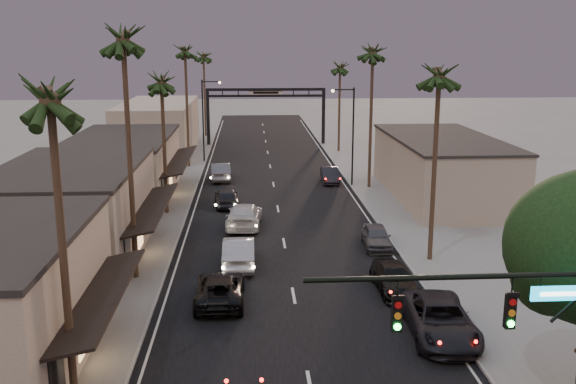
{
  "coord_description": "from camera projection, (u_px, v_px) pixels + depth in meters",
  "views": [
    {
      "loc": [
        -2.2,
        -12.23,
        12.84
      ],
      "look_at": [
        0.51,
        32.13,
        2.5
      ],
      "focal_mm": 40.0,
      "sensor_mm": 36.0,
      "label": 1
    }
  ],
  "objects": [
    {
      "name": "oncoming_white",
      "position": [
        244.0,
        215.0,
        45.79
      ],
      "size": [
        2.8,
        5.95,
        1.68
      ],
      "primitive_type": "imported",
      "rotation": [
        0.0,
        0.0,
        3.06
      ],
      "color": "beige",
      "rests_on": "ground"
    },
    {
      "name": "curbside_near",
      "position": [
        440.0,
        319.0,
        28.58
      ],
      "size": [
        3.06,
        6.06,
        1.64
      ],
      "primitive_type": "imported",
      "rotation": [
        0.0,
        0.0,
        -0.06
      ],
      "color": "black",
      "rests_on": "ground"
    },
    {
      "name": "curbside_grey",
      "position": [
        376.0,
        236.0,
        41.22
      ],
      "size": [
        1.89,
        4.26,
        1.42
      ],
      "primitive_type": "imported",
      "rotation": [
        0.0,
        0.0,
        -0.05
      ],
      "color": "#434247",
      "rests_on": "ground"
    },
    {
      "name": "palm_rb",
      "position": [
        373.0,
        48.0,
        55.41
      ],
      "size": [
        3.2,
        3.2,
        14.2
      ],
      "color": "#38281C",
      "rests_on": "ground"
    },
    {
      "name": "storefront_mid",
      "position": [
        72.0,
        214.0,
        38.81
      ],
      "size": [
        8.0,
        14.0,
        5.5
      ],
      "primitive_type": "cube",
      "color": "gray",
      "rests_on": "ground"
    },
    {
      "name": "arch",
      "position": [
        266.0,
        102.0,
        81.73
      ],
      "size": [
        15.2,
        0.4,
        7.27
      ],
      "color": "black",
      "rests_on": "ground"
    },
    {
      "name": "palm_ra",
      "position": [
        440.0,
        68.0,
        36.18
      ],
      "size": [
        3.2,
        3.2,
        13.2
      ],
      "color": "#38281C",
      "rests_on": "ground"
    },
    {
      "name": "sidewalk_left",
      "position": [
        178.0,
        172.0,
        64.91
      ],
      "size": [
        5.0,
        92.0,
        0.12
      ],
      "primitive_type": "cube",
      "color": "slate",
      "rests_on": "ground"
    },
    {
      "name": "palm_la",
      "position": [
        49.0,
        88.0,
        20.58
      ],
      "size": [
        3.2,
        3.2,
        13.2
      ],
      "color": "#38281C",
      "rests_on": "ground"
    },
    {
      "name": "storefront_dist",
      "position": [
        159.0,
        127.0,
        76.67
      ],
      "size": [
        8.0,
        20.0,
        6.0
      ],
      "primitive_type": "cube",
      "color": "gray",
      "rests_on": "ground"
    },
    {
      "name": "storefront_far",
      "position": [
        122.0,
        168.0,
        54.43
      ],
      "size": [
        8.0,
        16.0,
        5.0
      ],
      "primitive_type": "cube",
      "color": "tan",
      "rests_on": "ground"
    },
    {
      "name": "palm_ld",
      "position": [
        185.0,
        47.0,
        65.08
      ],
      "size": [
        3.2,
        3.2,
        14.2
      ],
      "color": "#38281C",
      "rests_on": "ground"
    },
    {
      "name": "traffic_signal",
      "position": [
        533.0,
        326.0,
        18.01
      ],
      "size": [
        8.51,
        0.22,
        7.8
      ],
      "color": "black",
      "rests_on": "ground"
    },
    {
      "name": "building_right",
      "position": [
        442.0,
        169.0,
        54.09
      ],
      "size": [
        8.0,
        18.0,
        5.0
      ],
      "primitive_type": "cube",
      "color": "gray",
      "rests_on": "ground"
    },
    {
      "name": "streetlight_left",
      "position": [
        205.0,
        114.0,
        69.7
      ],
      "size": [
        2.13,
        0.3,
        9.0
      ],
      "color": "black",
      "rests_on": "ground"
    },
    {
      "name": "curbside_black",
      "position": [
        394.0,
        278.0,
        33.91
      ],
      "size": [
        2.08,
        4.84,
        1.39
      ],
      "primitive_type": "imported",
      "rotation": [
        0.0,
        0.0,
        0.03
      ],
      "color": "black",
      "rests_on": "ground"
    },
    {
      "name": "road",
      "position": [
        274.0,
        187.0,
        58.68
      ],
      "size": [
        14.0,
        120.0,
        0.02
      ],
      "primitive_type": "cube",
      "color": "black",
      "rests_on": "ground"
    },
    {
      "name": "palm_rc",
      "position": [
        340.0,
        64.0,
        75.29
      ],
      "size": [
        3.2,
        3.2,
        12.2
      ],
      "color": "#38281C",
      "rests_on": "ground"
    },
    {
      "name": "palm_far",
      "position": [
        203.0,
        54.0,
        87.68
      ],
      "size": [
        3.2,
        3.2,
        13.2
      ],
      "color": "#38281C",
      "rests_on": "ground"
    },
    {
      "name": "oncoming_silver",
      "position": [
        239.0,
        251.0,
        37.78
      ],
      "size": [
        1.84,
        5.24,
        1.72
      ],
      "primitive_type": "imported",
      "rotation": [
        0.0,
        0.0,
        3.14
      ],
      "color": "#9A999E",
      "rests_on": "ground"
    },
    {
      "name": "palm_lc",
      "position": [
        161.0,
        76.0,
        47.05
      ],
      "size": [
        3.2,
        3.2,
        12.2
      ],
      "color": "#38281C",
      "rests_on": "ground"
    },
    {
      "name": "sidewalk_right",
      "position": [
        363.0,
        170.0,
        66.04
      ],
      "size": [
        5.0,
        92.0,
        0.12
      ],
      "primitive_type": "cube",
      "color": "slate",
      "rests_on": "ground"
    },
    {
      "name": "oncoming_dgrey",
      "position": [
        226.0,
        197.0,
        51.54
      ],
      "size": [
        2.15,
        4.59,
        1.52
      ],
      "primitive_type": "imported",
      "rotation": [
        0.0,
        0.0,
        3.22
      ],
      "color": "black",
      "rests_on": "ground"
    },
    {
      "name": "oncoming_grey_far",
      "position": [
        221.0,
        172.0,
        61.39
      ],
      "size": [
        2.14,
        5.21,
        1.68
      ],
      "primitive_type": "imported",
      "rotation": [
        0.0,
        0.0,
        3.21
      ],
      "color": "#56565B",
      "rests_on": "ground"
    },
    {
      "name": "curbside_far",
      "position": [
        330.0,
        175.0,
        60.35
      ],
      "size": [
        1.63,
        4.41,
        1.44
      ],
      "primitive_type": "imported",
      "rotation": [
        0.0,
        0.0,
        -0.02
      ],
      "color": "black",
      "rests_on": "ground"
    },
    {
      "name": "palm_lb",
      "position": [
        123.0,
        32.0,
        32.78
      ],
      "size": [
        3.2,
        3.2,
        15.2
      ],
      "color": "#38281C",
      "rests_on": "ground"
    },
    {
      "name": "ground",
      "position": [
        276.0,
        200.0,
        53.82
      ],
      "size": [
        200.0,
        200.0,
        0.0
      ],
      "primitive_type": "plane",
      "color": "slate",
      "rests_on": "ground"
    },
    {
      "name": "oncoming_pickup",
      "position": [
        220.0,
        289.0,
        32.41
      ],
      "size": [
        2.42,
        5.21,
        1.45
      ],
      "primitive_type": "imported",
      "rotation": [
        0.0,
        0.0,
        3.14
      ],
      "color": "black",
      "rests_on": "ground"
    },
    {
      "name": "streetlight_right",
      "position": [
        350.0,
        128.0,
        57.89
      ],
      "size": [
        2.13,
        0.3,
        9.0
      ],
      "color": "black",
      "rests_on": "ground"
    }
  ]
}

